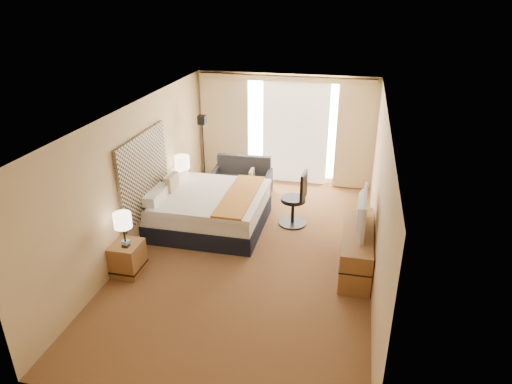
% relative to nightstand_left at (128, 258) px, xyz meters
% --- Properties ---
extents(floor, '(4.20, 7.00, 0.02)m').
position_rel_nightstand_left_xyz_m(floor, '(1.87, 1.05, -0.28)').
color(floor, maroon).
rests_on(floor, ground).
extents(ceiling, '(4.20, 7.00, 0.02)m').
position_rel_nightstand_left_xyz_m(ceiling, '(1.87, 1.05, 2.33)').
color(ceiling, beige).
rests_on(ceiling, wall_back).
extents(wall_back, '(4.20, 0.02, 2.60)m').
position_rel_nightstand_left_xyz_m(wall_back, '(1.87, 4.55, 1.02)').
color(wall_back, tan).
rests_on(wall_back, ground).
extents(wall_front, '(4.20, 0.02, 2.60)m').
position_rel_nightstand_left_xyz_m(wall_front, '(1.87, -2.45, 1.02)').
color(wall_front, tan).
rests_on(wall_front, ground).
extents(wall_left, '(0.02, 7.00, 2.60)m').
position_rel_nightstand_left_xyz_m(wall_left, '(-0.23, 1.05, 1.02)').
color(wall_left, tan).
rests_on(wall_left, ground).
extents(wall_right, '(0.02, 7.00, 2.60)m').
position_rel_nightstand_left_xyz_m(wall_right, '(3.97, 1.05, 1.02)').
color(wall_right, tan).
rests_on(wall_right, ground).
extents(headboard, '(0.06, 1.85, 1.50)m').
position_rel_nightstand_left_xyz_m(headboard, '(-0.19, 1.25, 1.01)').
color(headboard, black).
rests_on(headboard, wall_left).
extents(nightstand_left, '(0.45, 0.52, 0.55)m').
position_rel_nightstand_left_xyz_m(nightstand_left, '(0.00, 0.00, 0.00)').
color(nightstand_left, '#936035').
rests_on(nightstand_left, floor).
extents(nightstand_right, '(0.45, 0.52, 0.55)m').
position_rel_nightstand_left_xyz_m(nightstand_right, '(0.00, 2.50, 0.00)').
color(nightstand_right, '#936035').
rests_on(nightstand_right, floor).
extents(media_dresser, '(0.50, 1.80, 0.70)m').
position_rel_nightstand_left_xyz_m(media_dresser, '(3.70, 1.05, 0.07)').
color(media_dresser, '#936035').
rests_on(media_dresser, floor).
extents(window, '(2.30, 0.02, 2.30)m').
position_rel_nightstand_left_xyz_m(window, '(2.12, 4.52, 1.04)').
color(window, white).
rests_on(window, wall_back).
extents(curtains, '(4.12, 0.19, 2.56)m').
position_rel_nightstand_left_xyz_m(curtains, '(1.87, 4.44, 1.13)').
color(curtains, beige).
rests_on(curtains, floor).
extents(bed, '(2.13, 1.95, 1.04)m').
position_rel_nightstand_left_xyz_m(bed, '(0.81, 1.86, 0.10)').
color(bed, black).
rests_on(bed, floor).
extents(loveseat, '(1.38, 0.79, 0.84)m').
position_rel_nightstand_left_xyz_m(loveseat, '(1.06, 3.54, 0.00)').
color(loveseat, '#5B1F1A').
rests_on(loveseat, floor).
extents(floor_lamp, '(0.23, 0.23, 1.85)m').
position_rel_nightstand_left_xyz_m(floor_lamp, '(0.23, 3.35, 1.03)').
color(floor_lamp, black).
rests_on(floor_lamp, floor).
extents(desk_chair, '(0.56, 0.56, 1.15)m').
position_rel_nightstand_left_xyz_m(desk_chair, '(2.48, 2.31, 0.23)').
color(desk_chair, black).
rests_on(desk_chair, floor).
extents(lamp_left, '(0.29, 0.29, 0.60)m').
position_rel_nightstand_left_xyz_m(lamp_left, '(0.04, -0.07, 0.74)').
color(lamp_left, black).
rests_on(lamp_left, nightstand_left).
extents(lamp_right, '(0.31, 0.31, 0.65)m').
position_rel_nightstand_left_xyz_m(lamp_right, '(0.05, 2.50, 0.78)').
color(lamp_right, black).
rests_on(lamp_right, nightstand_right).
extents(tissue_box, '(0.12, 0.12, 0.10)m').
position_rel_nightstand_left_xyz_m(tissue_box, '(0.03, -0.05, 0.32)').
color(tissue_box, '#81AFC7').
rests_on(tissue_box, nightstand_left).
extents(telephone, '(0.16, 0.13, 0.06)m').
position_rel_nightstand_left_xyz_m(telephone, '(0.01, 2.32, 0.31)').
color(telephone, black).
rests_on(telephone, nightstand_right).
extents(television, '(0.16, 1.10, 0.63)m').
position_rel_nightstand_left_xyz_m(television, '(3.65, 1.09, 0.74)').
color(television, black).
rests_on(television, media_dresser).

